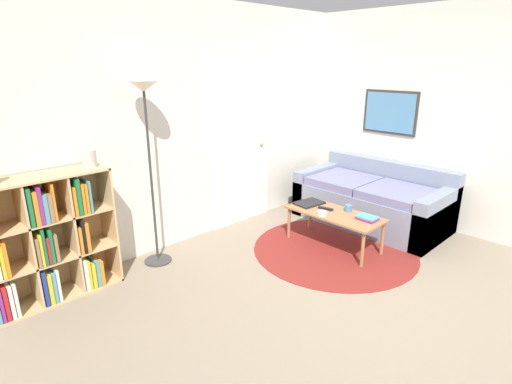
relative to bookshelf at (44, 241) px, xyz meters
name	(u,v)px	position (x,y,z in m)	size (l,w,h in m)	color
ground_plane	(403,339)	(1.67, -2.40, -0.53)	(14.00, 14.00, 0.00)	gray
wall_back	(192,126)	(1.70, 0.21, 0.76)	(7.65, 0.11, 2.60)	silver
wall_right	(406,117)	(4.02, -1.10, 0.77)	(0.08, 5.59, 2.60)	silver
rug	(334,249)	(2.53, -1.17, -0.53)	(1.77, 1.77, 0.01)	maroon
bookshelf	(44,241)	(0.00, 0.00, 0.00)	(1.05, 0.34, 1.09)	tan
floor_lamp	(146,118)	(1.00, -0.05, 0.93)	(0.28, 0.28, 1.80)	#333333
couch	(373,201)	(3.56, -1.02, -0.25)	(0.95, 1.80, 0.74)	gray
coffee_table	(335,216)	(2.60, -1.10, -0.18)	(0.47, 1.05, 0.40)	#996B42
laptop	(309,203)	(2.62, -0.72, -0.13)	(0.35, 0.27, 0.02)	black
bowl	(322,213)	(2.44, -1.04, -0.11)	(0.10, 0.10, 0.04)	silver
book_stack_on_table	(367,218)	(2.67, -1.45, -0.12)	(0.16, 0.20, 0.04)	#7F287A
cup	(348,208)	(2.74, -1.17, -0.10)	(0.08, 0.08, 0.07)	teal
remote	(326,208)	(2.61, -0.97, -0.13)	(0.08, 0.17, 0.02)	black
vase_on_shelf	(89,159)	(0.46, 0.00, 0.63)	(0.12, 0.12, 0.15)	#B7B2A8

